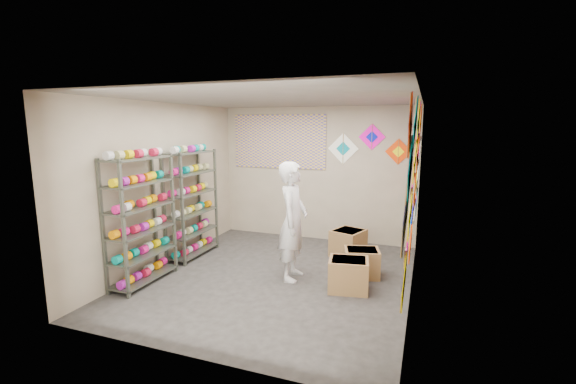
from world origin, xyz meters
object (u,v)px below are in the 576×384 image
at_px(shopkeeper, 293,221).
at_px(carton_c, 348,243).
at_px(shelf_rack_front, 141,221).
at_px(carton_b, 362,263).
at_px(shelf_rack_back, 192,204).
at_px(carton_a, 348,275).

height_order(shopkeeper, carton_c, shopkeeper).
height_order(shelf_rack_front, carton_b, shelf_rack_front).
bearing_deg(shelf_rack_front, shelf_rack_back, 90.00).
height_order(carton_b, carton_c, carton_c).
height_order(shopkeeper, carton_a, shopkeeper).
bearing_deg(carton_b, shelf_rack_front, -170.83).
bearing_deg(shopkeeper, shelf_rack_back, 75.67).
height_order(carton_a, carton_c, carton_c).
relative_size(shelf_rack_front, carton_b, 3.60).
bearing_deg(shelf_rack_front, carton_c, 40.12).
bearing_deg(carton_a, carton_c, 91.84).
distance_m(shelf_rack_front, shopkeeper, 2.24).
bearing_deg(shelf_rack_back, carton_b, 0.99).
height_order(shelf_rack_front, carton_c, shelf_rack_front).
height_order(carton_a, carton_b, carton_a).
relative_size(shelf_rack_front, shopkeeper, 1.05).
distance_m(shelf_rack_back, carton_a, 3.07).
bearing_deg(carton_a, shelf_rack_front, -175.03).
distance_m(shopkeeper, carton_b, 1.28).
xyz_separation_m(carton_a, carton_c, (-0.29, 1.47, 0.01)).
relative_size(shelf_rack_front, carton_a, 3.45).
bearing_deg(carton_b, carton_a, -113.54).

